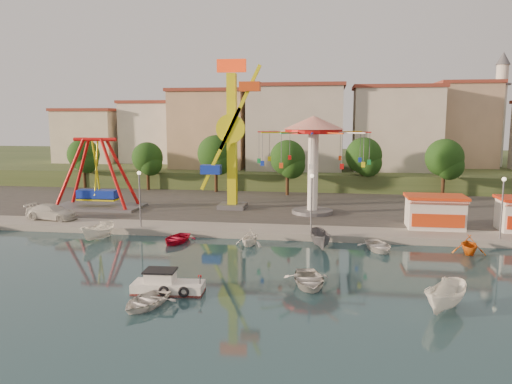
% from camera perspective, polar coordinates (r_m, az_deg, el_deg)
% --- Properties ---
extents(ground, '(200.00, 200.00, 0.00)m').
position_cam_1_polar(ground, '(34.18, -8.38, -10.01)').
color(ground, '#132F35').
rests_on(ground, ground).
extents(quay_deck, '(200.00, 100.00, 0.60)m').
position_cam_1_polar(quay_deck, '(94.06, 2.62, 2.08)').
color(quay_deck, '#9E998E').
rests_on(quay_deck, ground).
extents(asphalt_pad, '(90.00, 28.00, 0.01)m').
position_cam_1_polar(asphalt_pad, '(62.56, -0.41, -0.88)').
color(asphalt_pad, '#4C4944').
rests_on(asphalt_pad, quay_deck).
extents(hill_terrace, '(200.00, 60.00, 3.00)m').
position_cam_1_polar(hill_terrace, '(98.88, 2.93, 3.09)').
color(hill_terrace, '#384C26').
rests_on(hill_terrace, ground).
extents(pirate_ship_ride, '(10.00, 5.00, 8.00)m').
position_cam_1_polar(pirate_ship_ride, '(58.94, -17.76, 1.86)').
color(pirate_ship_ride, '#59595E').
rests_on(pirate_ship_ride, quay_deck).
extents(kamikaze_tower, '(5.05, 3.10, 16.50)m').
position_cam_1_polar(kamikaze_tower, '(55.56, -2.57, 6.18)').
color(kamikaze_tower, '#59595E').
rests_on(kamikaze_tower, quay_deck).
extents(wave_swinger, '(11.60, 11.60, 10.40)m').
position_cam_1_polar(wave_swinger, '(53.08, 6.58, 5.63)').
color(wave_swinger, '#59595E').
rests_on(wave_swinger, quay_deck).
extents(booth_left, '(5.40, 3.78, 3.08)m').
position_cam_1_polar(booth_left, '(49.20, 19.78, -2.12)').
color(booth_left, white).
rests_on(booth_left, quay_deck).
extents(lamp_post_1, '(0.14, 0.14, 5.00)m').
position_cam_1_polar(lamp_post_1, '(47.99, -13.11, -0.95)').
color(lamp_post_1, '#59595E').
rests_on(lamp_post_1, quay_deck).
extents(lamp_post_2, '(0.14, 0.14, 5.00)m').
position_cam_1_polar(lamp_post_2, '(44.67, 6.35, -1.47)').
color(lamp_post_2, '#59595E').
rests_on(lamp_post_2, quay_deck).
extents(lamp_post_3, '(0.14, 0.14, 5.00)m').
position_cam_1_polar(lamp_post_3, '(46.90, 26.28, -1.83)').
color(lamp_post_3, '#59595E').
rests_on(lamp_post_3, quay_deck).
extents(tree_0, '(4.60, 4.60, 7.19)m').
position_cam_1_polar(tree_0, '(76.90, -19.12, 4.06)').
color(tree_0, '#382314').
rests_on(tree_0, quay_deck).
extents(tree_1, '(4.35, 4.35, 6.80)m').
position_cam_1_polar(tree_1, '(72.15, -12.31, 3.85)').
color(tree_1, '#382314').
rests_on(tree_1, quay_deck).
extents(tree_2, '(5.02, 5.02, 7.85)m').
position_cam_1_polar(tree_2, '(68.76, -4.62, 4.40)').
color(tree_2, '#382314').
rests_on(tree_2, quay_deck).
extents(tree_3, '(4.68, 4.68, 7.32)m').
position_cam_1_polar(tree_3, '(65.79, 3.63, 3.91)').
color(tree_3, '#382314').
rests_on(tree_3, quay_deck).
extents(tree_4, '(4.86, 4.86, 7.60)m').
position_cam_1_polar(tree_4, '(68.65, 12.21, 4.09)').
color(tree_4, '#382314').
rests_on(tree_4, quay_deck).
extents(tree_5, '(4.83, 4.83, 7.54)m').
position_cam_1_polar(tree_5, '(68.24, 20.73, 3.67)').
color(tree_5, '#382314').
rests_on(tree_5, quay_deck).
extents(building_0, '(9.26, 9.53, 11.87)m').
position_cam_1_polar(building_0, '(88.24, -20.76, 6.74)').
color(building_0, beige).
rests_on(building_0, hill_terrace).
extents(building_1, '(12.33, 9.01, 8.63)m').
position_cam_1_polar(building_1, '(88.05, -12.11, 6.04)').
color(building_1, silver).
rests_on(building_1, hill_terrace).
extents(building_2, '(11.95, 9.28, 11.23)m').
position_cam_1_polar(building_2, '(84.85, -3.60, 7.01)').
color(building_2, tan).
rests_on(building_2, hill_terrace).
extents(building_3, '(12.59, 10.50, 9.20)m').
position_cam_1_polar(building_3, '(79.94, 5.69, 6.16)').
color(building_3, beige).
rests_on(building_3, hill_terrace).
extents(building_4, '(10.75, 9.23, 9.24)m').
position_cam_1_polar(building_4, '(83.77, 15.10, 6.03)').
color(building_4, beige).
rests_on(building_4, hill_terrace).
extents(building_5, '(12.77, 10.96, 11.21)m').
position_cam_1_polar(building_5, '(84.46, 24.32, 6.26)').
color(building_5, tan).
rests_on(building_5, hill_terrace).
extents(minaret, '(2.80, 2.80, 18.00)m').
position_cam_1_polar(minaret, '(88.99, 26.12, 8.77)').
color(minaret, silver).
rests_on(minaret, hill_terrace).
extents(cabin_motorboat, '(4.49, 1.95, 1.55)m').
position_cam_1_polar(cabin_motorboat, '(32.07, -10.18, -10.52)').
color(cabin_motorboat, white).
rests_on(cabin_motorboat, ground).
extents(rowboat_a, '(3.65, 4.61, 0.86)m').
position_cam_1_polar(rowboat_a, '(32.87, 6.03, -9.93)').
color(rowboat_a, silver).
rests_on(rowboat_a, ground).
extents(rowboat_b, '(3.53, 4.21, 0.75)m').
position_cam_1_polar(rowboat_b, '(30.00, -12.50, -12.03)').
color(rowboat_b, silver).
rests_on(rowboat_b, ground).
extents(skiff, '(3.63, 4.47, 1.65)m').
position_cam_1_polar(skiff, '(30.44, 20.90, -11.20)').
color(skiff, white).
rests_on(skiff, ground).
extents(van, '(5.46, 2.70, 1.53)m').
position_cam_1_polar(van, '(54.46, -22.31, -2.12)').
color(van, silver).
rests_on(van, quay_deck).
extents(moored_boat_2, '(2.44, 4.19, 1.52)m').
position_cam_1_polar(moored_boat_2, '(46.66, -17.60, -4.32)').
color(moored_boat_2, white).
rests_on(moored_boat_2, ground).
extents(moored_boat_3, '(3.20, 4.07, 0.76)m').
position_cam_1_polar(moored_boat_3, '(44.09, -9.12, -5.27)').
color(moored_boat_3, red).
rests_on(moored_boat_3, ground).
extents(moored_boat_4, '(3.05, 3.30, 1.44)m').
position_cam_1_polar(moored_boat_4, '(42.53, -0.73, -5.21)').
color(moored_boat_4, white).
rests_on(moored_boat_4, ground).
extents(moored_boat_5, '(2.23, 4.25, 1.56)m').
position_cam_1_polar(moored_boat_5, '(41.99, 7.40, -5.37)').
color(moored_boat_5, slate).
rests_on(moored_boat_5, ground).
extents(moored_boat_6, '(3.69, 4.44, 0.79)m').
position_cam_1_polar(moored_boat_6, '(42.27, 13.80, -5.99)').
color(moored_boat_6, white).
rests_on(moored_boat_6, ground).
extents(moored_boat_7, '(2.84, 3.20, 1.55)m').
position_cam_1_polar(moored_boat_7, '(43.42, 23.17, -5.54)').
color(moored_boat_7, orange).
rests_on(moored_boat_7, ground).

